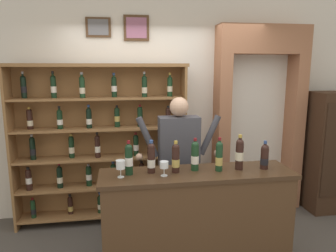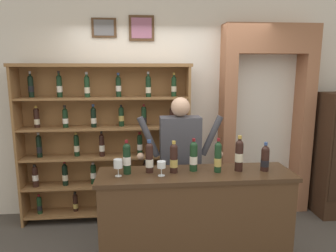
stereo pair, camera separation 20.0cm
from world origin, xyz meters
name	(u,v)px [view 1 (the left image)]	position (x,y,z in m)	size (l,w,h in m)	color
back_wall	(162,97)	(0.00, 1.44, 1.57)	(12.00, 0.19, 3.14)	silver
wine_shelf	(101,140)	(-0.81, 1.14, 1.07)	(2.16, 0.33, 2.02)	olive
archway_doorway	(257,107)	(1.31, 1.30, 1.43)	(1.22, 0.45, 2.51)	#9E6647
tasting_counter	(197,220)	(0.14, 0.00, 0.49)	(1.86, 0.50, 0.99)	#4C331E
shopkeeper	(179,153)	(0.07, 0.53, 1.03)	(0.97, 0.22, 1.66)	#2D3347
tasting_bottle_vin_santo	(129,159)	(-0.50, 0.03, 1.14)	(0.07, 0.07, 0.32)	black
tasting_bottle_riserva	(151,158)	(-0.29, 0.05, 1.13)	(0.07, 0.07, 0.32)	black
tasting_bottle_chianti	(176,158)	(-0.06, 0.03, 1.13)	(0.07, 0.07, 0.31)	black
tasting_bottle_rosso	(195,156)	(0.13, 0.05, 1.14)	(0.08, 0.08, 0.32)	#19381E
tasting_bottle_prosecco	(219,156)	(0.36, 0.00, 1.14)	(0.07, 0.07, 0.33)	#19381E
tasting_bottle_brunello	(240,153)	(0.57, 0.02, 1.15)	(0.08, 0.08, 0.35)	black
tasting_bottle_bianco	(265,157)	(0.82, -0.01, 1.11)	(0.08, 0.08, 0.28)	black
wine_glass_center	(120,165)	(-0.58, -0.03, 1.10)	(0.08, 0.08, 0.16)	silver
wine_glass_left	(164,166)	(-0.19, -0.06, 1.09)	(0.08, 0.08, 0.14)	silver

